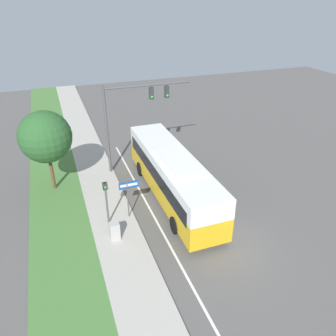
{
  "coord_description": "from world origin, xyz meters",
  "views": [
    {
      "loc": [
        -8.67,
        -13.02,
        12.8
      ],
      "look_at": [
        -1.59,
        6.32,
        1.78
      ],
      "focal_mm": 35.0,
      "sensor_mm": 36.0,
      "label": 1
    }
  ],
  "objects_px": {
    "signal_gantry": "(132,110)",
    "street_sign": "(128,192)",
    "bus": "(172,173)",
    "pedestrian_signal": "(106,197)",
    "utility_cabinet": "(115,231)"
  },
  "relations": [
    {
      "from": "bus",
      "to": "street_sign",
      "type": "relative_size",
      "value": 4.46
    },
    {
      "from": "signal_gantry",
      "to": "street_sign",
      "type": "bearing_deg",
      "value": -107.59
    },
    {
      "from": "pedestrian_signal",
      "to": "street_sign",
      "type": "height_order",
      "value": "pedestrian_signal"
    },
    {
      "from": "signal_gantry",
      "to": "pedestrian_signal",
      "type": "xyz_separation_m",
      "value": [
        -3.45,
        -6.61,
        -2.97
      ]
    },
    {
      "from": "street_sign",
      "to": "utility_cabinet",
      "type": "relative_size",
      "value": 2.53
    },
    {
      "from": "pedestrian_signal",
      "to": "utility_cabinet",
      "type": "distance_m",
      "value": 2.13
    },
    {
      "from": "bus",
      "to": "utility_cabinet",
      "type": "height_order",
      "value": "bus"
    },
    {
      "from": "bus",
      "to": "street_sign",
      "type": "xyz_separation_m",
      "value": [
        -3.42,
        -1.38,
        0.04
      ]
    },
    {
      "from": "pedestrian_signal",
      "to": "utility_cabinet",
      "type": "relative_size",
      "value": 2.78
    },
    {
      "from": "bus",
      "to": "utility_cabinet",
      "type": "relative_size",
      "value": 11.3
    },
    {
      "from": "bus",
      "to": "pedestrian_signal",
      "type": "bearing_deg",
      "value": -161.74
    },
    {
      "from": "signal_gantry",
      "to": "pedestrian_signal",
      "type": "distance_m",
      "value": 8.02
    },
    {
      "from": "bus",
      "to": "utility_cabinet",
      "type": "distance_m",
      "value": 5.88
    },
    {
      "from": "street_sign",
      "to": "utility_cabinet",
      "type": "xyz_separation_m",
      "value": [
        -1.34,
        -1.83,
        -1.29
      ]
    },
    {
      "from": "pedestrian_signal",
      "to": "signal_gantry",
      "type": "bearing_deg",
      "value": 62.45
    }
  ]
}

